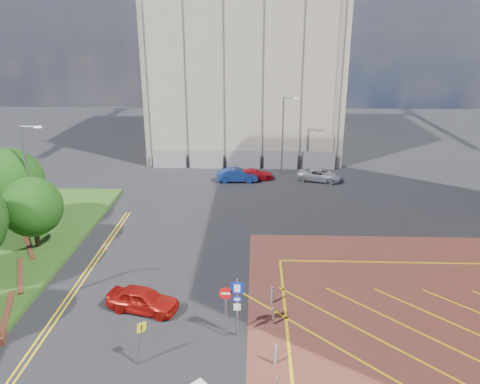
# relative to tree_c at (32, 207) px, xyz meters

# --- Properties ---
(ground) EXTENTS (140.00, 140.00, 0.00)m
(ground) POSITION_rel_tree_c_xyz_m (13.50, -10.00, -3.19)
(ground) COLOR black
(ground) RESTS_ON ground
(retaining_wall) EXTENTS (6.06, 20.33, 0.40)m
(retaining_wall) POSITION_rel_tree_c_xyz_m (1.70, -8.00, -2.99)
(retaining_wall) COLOR brown
(retaining_wall) RESTS_ON ground
(tree_c) EXTENTS (4.00, 4.00, 4.90)m
(tree_c) POSITION_rel_tree_c_xyz_m (0.00, 0.00, 0.00)
(tree_c) COLOR #3D2B1C
(tree_c) RESTS_ON grass_bed
(tree_d) EXTENTS (5.00, 5.00, 6.08)m
(tree_d) POSITION_rel_tree_c_xyz_m (-3.00, 3.00, 0.68)
(tree_d) COLOR #3D2B1C
(tree_d) RESTS_ON grass_bed
(lamp_left_far) EXTENTS (1.53, 0.16, 8.00)m
(lamp_left_far) POSITION_rel_tree_c_xyz_m (-0.92, 2.00, 1.47)
(lamp_left_far) COLOR #9EA0A8
(lamp_left_far) RESTS_ON grass_bed
(lamp_back) EXTENTS (1.53, 0.16, 8.00)m
(lamp_back) POSITION_rel_tree_c_xyz_m (17.58, 18.00, 1.17)
(lamp_back) COLOR #9EA0A8
(lamp_back) RESTS_ON ground
(sign_cluster) EXTENTS (1.17, 0.12, 3.20)m
(sign_cluster) POSITION_rel_tree_c_xyz_m (13.80, -9.02, -1.24)
(sign_cluster) COLOR #9EA0A8
(sign_cluster) RESTS_ON ground
(warning_sign) EXTENTS (0.62, 0.39, 2.25)m
(warning_sign) POSITION_rel_tree_c_xyz_m (9.74, -11.20, -1.76)
(warning_sign) COLOR #9EA0A8
(warning_sign) RESTS_ON ground
(bollard_row) EXTENTS (0.14, 11.14, 0.90)m
(bollard_row) POSITION_rel_tree_c_xyz_m (15.80, -11.67, -2.72)
(bollard_row) COLOR #9EA0A8
(bollard_row) RESTS_ON forecourt
(construction_building) EXTENTS (21.20, 19.20, 22.00)m
(construction_building) POSITION_rel_tree_c_xyz_m (13.50, 30.00, 7.81)
(construction_building) COLOR #B1A591
(construction_building) RESTS_ON ground
(construction_fence) EXTENTS (21.60, 0.06, 2.00)m
(construction_fence) POSITION_rel_tree_c_xyz_m (14.50, 20.00, -2.19)
(construction_fence) COLOR gray
(construction_fence) RESTS_ON ground
(car_red_left) EXTENTS (4.18, 2.48, 1.33)m
(car_red_left) POSITION_rel_tree_c_xyz_m (8.84, -6.92, -2.53)
(car_red_left) COLOR #AB140E
(car_red_left) RESTS_ON ground
(car_blue_back) EXTENTS (4.08, 1.59, 1.32)m
(car_blue_back) POSITION_rel_tree_c_xyz_m (13.02, 15.55, -2.53)
(car_blue_back) COLOR navy
(car_blue_back) RESTS_ON ground
(car_red_back) EXTENTS (4.24, 2.65, 1.15)m
(car_red_back) POSITION_rel_tree_c_xyz_m (14.68, 16.11, -2.62)
(car_red_back) COLOR red
(car_red_back) RESTS_ON ground
(car_silver_back) EXTENTS (4.69, 3.02, 1.20)m
(car_silver_back) POSITION_rel_tree_c_xyz_m (21.17, 16.06, -2.59)
(car_silver_back) COLOR silver
(car_silver_back) RESTS_ON ground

